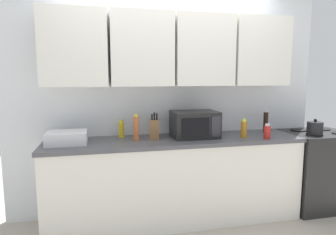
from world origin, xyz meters
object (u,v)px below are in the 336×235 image
(knife_block, at_px, (154,129))
(bottle_red_sauce, at_px, (267,132))
(dish_rack, at_px, (67,138))
(bottle_spice_jar, at_px, (136,128))
(kettle, at_px, (315,128))
(bottle_amber_vinegar, at_px, (244,129))
(microwave, at_px, (195,124))
(stove_range, at_px, (316,169))
(bottle_soy_dark, at_px, (266,122))
(bottle_yellow_mustard, at_px, (121,129))

(knife_block, distance_m, bottle_red_sauce, 1.18)
(dish_rack, distance_m, bottle_spice_jar, 0.68)
(kettle, relative_size, bottle_amber_vinegar, 0.87)
(microwave, distance_m, knife_block, 0.44)
(knife_block, bearing_deg, stove_range, -1.87)
(dish_rack, bearing_deg, kettle, -3.46)
(dish_rack, xyz_separation_m, bottle_soy_dark, (2.19, 0.09, 0.07))
(knife_block, relative_size, bottle_soy_dark, 1.06)
(kettle, xyz_separation_m, bottle_spice_jar, (-1.97, 0.17, 0.05))
(kettle, xyz_separation_m, knife_block, (-1.78, 0.20, 0.02))
(stove_range, bearing_deg, kettle, -140.53)
(microwave, bearing_deg, dish_rack, -178.45)
(knife_block, bearing_deg, bottle_spice_jar, -171.28)
(stove_range, height_order, bottle_soy_dark, bottle_soy_dark)
(bottle_soy_dark, bearing_deg, bottle_red_sauce, -118.12)
(bottle_yellow_mustard, relative_size, bottle_spice_jar, 0.70)
(kettle, height_order, bottle_yellow_mustard, bottle_yellow_mustard)
(kettle, height_order, bottle_amber_vinegar, bottle_amber_vinegar)
(stove_range, relative_size, dish_rack, 2.40)
(bottle_yellow_mustard, xyz_separation_m, bottle_spice_jar, (0.14, -0.18, 0.04))
(bottle_spice_jar, bearing_deg, dish_rack, -178.80)
(microwave, xyz_separation_m, dish_rack, (-1.31, -0.04, -0.08))
(knife_block, bearing_deg, bottle_yellow_mustard, 155.10)
(kettle, xyz_separation_m, dish_rack, (-2.65, 0.16, -0.02))
(dish_rack, height_order, knife_block, knife_block)
(kettle, distance_m, dish_rack, 2.65)
(bottle_amber_vinegar, bearing_deg, bottle_spice_jar, 174.37)
(bottle_yellow_mustard, bearing_deg, bottle_soy_dark, -3.71)
(stove_range, xyz_separation_m, dish_rack, (-2.82, 0.02, 0.51))
(kettle, height_order, microwave, microwave)
(bottle_yellow_mustard, height_order, bottle_spice_jar, bottle_spice_jar)
(kettle, relative_size, bottle_yellow_mustard, 0.92)
(stove_range, distance_m, kettle, 0.57)
(stove_range, xyz_separation_m, bottle_yellow_mustard, (-2.28, 0.22, 0.54))
(bottle_yellow_mustard, distance_m, bottle_red_sauce, 1.54)
(kettle, relative_size, bottle_red_sauce, 1.09)
(microwave, height_order, dish_rack, microwave)
(bottle_yellow_mustard, bearing_deg, stove_range, -5.46)
(dish_rack, bearing_deg, stove_range, -0.41)
(knife_block, bearing_deg, bottle_soy_dark, 2.05)
(microwave, xyz_separation_m, bottle_soy_dark, (0.88, 0.06, -0.01))
(stove_range, bearing_deg, knife_block, 178.13)
(dish_rack, xyz_separation_m, knife_block, (0.87, 0.04, 0.04))
(bottle_spice_jar, bearing_deg, kettle, -5.05)
(stove_range, height_order, microwave, microwave)
(bottle_soy_dark, distance_m, bottle_red_sauce, 0.35)
(bottle_soy_dark, bearing_deg, bottle_yellow_mustard, 176.29)
(dish_rack, bearing_deg, microwave, 1.55)
(kettle, bearing_deg, knife_block, 173.46)
(dish_rack, relative_size, bottle_red_sauce, 2.38)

